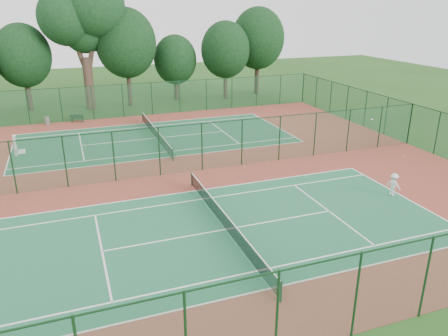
{
  "coord_description": "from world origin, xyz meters",
  "views": [
    {
      "loc": [
        -7.16,
        -28.31,
        11.27
      ],
      "look_at": [
        1.68,
        -4.18,
        1.6
      ],
      "focal_mm": 35.0,
      "sensor_mm": 36.0,
      "label": 1
    }
  ],
  "objects": [
    {
      "name": "player_near",
      "position": [
        11.38,
        -8.42,
        0.75
      ],
      "size": [
        0.82,
        1.06,
        1.45
      ],
      "primitive_type": "imported",
      "rotation": [
        0.0,
        0.0,
        1.91
      ],
      "color": "silver",
      "rests_on": "court_near"
    },
    {
      "name": "kit_bag",
      "position": [
        -11.13,
        8.52,
        0.16
      ],
      "size": [
        0.85,
        0.39,
        0.31
      ],
      "primitive_type": "cube",
      "rotation": [
        0.0,
        0.0,
        0.1
      ],
      "color": "white",
      "rests_on": "red_pad"
    },
    {
      "name": "stray_ball_c",
      "position": [
        -1.42,
        -0.77,
        0.05
      ],
      "size": [
        0.08,
        0.08,
        0.08
      ],
      "primitive_type": "sphere",
      "color": "#C5D230",
      "rests_on": "red_pad"
    },
    {
      "name": "trash_bin",
      "position": [
        -9.15,
        17.19,
        0.43
      ],
      "size": [
        0.54,
        0.54,
        0.83
      ],
      "primitive_type": "cylinder",
      "rotation": [
        0.0,
        0.0,
        -0.19
      ],
      "color": "gray",
      "rests_on": "red_pad"
    },
    {
      "name": "stray_ball_b",
      "position": [
        4.61,
        -0.64,
        0.04
      ],
      "size": [
        0.07,
        0.07,
        0.07
      ],
      "primitive_type": "sphere",
      "color": "#D8F539",
      "rests_on": "red_pad"
    },
    {
      "name": "bench",
      "position": [
        -6.33,
        17.35,
        0.43
      ],
      "size": [
        1.36,
        0.69,
        0.81
      ],
      "rotation": [
        0.0,
        0.0,
        -0.25
      ],
      "color": "black",
      "rests_on": "red_pad"
    },
    {
      "name": "tennis_net_far",
      "position": [
        0.0,
        9.0,
        0.54
      ],
      "size": [
        0.1,
        12.9,
        0.97
      ],
      "color": "#13351E",
      "rests_on": "ground"
    },
    {
      "name": "fence_east",
      "position": [
        20.0,
        0.0,
        1.76
      ],
      "size": [
        0.09,
        36.0,
        3.5
      ],
      "rotation": [
        0.0,
        0.0,
        1.57
      ],
      "color": "#17462D",
      "rests_on": "ground"
    },
    {
      "name": "court_near",
      "position": [
        0.0,
        -9.0,
        0.01
      ],
      "size": [
        23.77,
        10.97,
        0.01
      ],
      "primitive_type": "cube",
      "color": "#216843",
      "rests_on": "red_pad"
    },
    {
      "name": "fence_divider",
      "position": [
        0.0,
        0.0,
        1.76
      ],
      "size": [
        40.0,
        0.09,
        3.5
      ],
      "color": "#1C542F",
      "rests_on": "ground"
    },
    {
      "name": "fence_south",
      "position": [
        0.0,
        -18.0,
        1.76
      ],
      "size": [
        40.0,
        0.09,
        3.5
      ],
      "color": "#1A4F33",
      "rests_on": "ground"
    },
    {
      "name": "tennis_net_near",
      "position": [
        0.0,
        -9.0,
        0.54
      ],
      "size": [
        0.1,
        12.9,
        0.97
      ],
      "color": "#12331C",
      "rests_on": "ground"
    },
    {
      "name": "ground",
      "position": [
        0.0,
        0.0,
        0.0
      ],
      "size": [
        120.0,
        120.0,
        0.0
      ],
      "primitive_type": "plane",
      "color": "#224C17",
      "rests_on": "ground"
    },
    {
      "name": "player_far",
      "position": [
        -11.38,
        8.08,
        0.88
      ],
      "size": [
        0.44,
        0.65,
        1.72
      ],
      "primitive_type": "imported",
      "rotation": [
        0.0,
        0.0,
        -1.53
      ],
      "color": "silver",
      "rests_on": "court_far"
    },
    {
      "name": "fence_north",
      "position": [
        0.0,
        18.0,
        1.76
      ],
      "size": [
        40.0,
        0.09,
        3.5
      ],
      "color": "#1A4F31",
      "rests_on": "ground"
    },
    {
      "name": "big_tree",
      "position": [
        -4.4,
        23.38,
        10.05
      ],
      "size": [
        9.24,
        6.76,
        14.2
      ],
      "color": "#3E2A22",
      "rests_on": "ground"
    },
    {
      "name": "evergreen_row",
      "position": [
        0.5,
        24.25,
        0.0
      ],
      "size": [
        39.0,
        5.0,
        12.0
      ],
      "primitive_type": null,
      "color": "black",
      "rests_on": "ground"
    },
    {
      "name": "court_far",
      "position": [
        0.0,
        9.0,
        0.01
      ],
      "size": [
        23.77,
        10.97,
        0.01
      ],
      "primitive_type": "cube",
      "color": "#1C5935",
      "rests_on": "red_pad"
    },
    {
      "name": "red_pad",
      "position": [
        0.0,
        0.0,
        0.01
      ],
      "size": [
        40.0,
        36.0,
        0.01
      ],
      "primitive_type": "cube",
      "color": "brown",
      "rests_on": "ground"
    },
    {
      "name": "stray_ball_a",
      "position": [
        6.5,
        -0.51,
        0.05
      ],
      "size": [
        0.07,
        0.07,
        0.07
      ],
      "primitive_type": "sphere",
      "color": "gold",
      "rests_on": "red_pad"
    }
  ]
}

